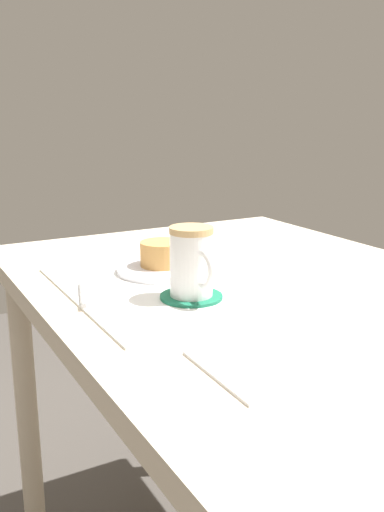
# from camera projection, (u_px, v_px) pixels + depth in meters

# --- Properties ---
(dining_table) EXTENTS (1.06, 0.76, 0.76)m
(dining_table) POSITION_uv_depth(u_px,v_px,m) (261.00, 334.00, 1.02)
(dining_table) COLOR beige
(dining_table) RESTS_ON ground_plane
(placemat) EXTENTS (0.42, 0.35, 0.00)m
(placemat) POSITION_uv_depth(u_px,v_px,m) (172.00, 286.00, 0.98)
(placemat) COLOR white
(placemat) RESTS_ON dining_table
(pastry_plate) EXTENTS (0.17, 0.17, 0.01)m
(pastry_plate) POSITION_uv_depth(u_px,v_px,m) (163.00, 268.00, 1.06)
(pastry_plate) COLOR white
(pastry_plate) RESTS_ON placemat
(pastry) EXTENTS (0.08, 0.08, 0.05)m
(pastry) POSITION_uv_depth(u_px,v_px,m) (162.00, 254.00, 1.05)
(pastry) COLOR tan
(pastry) RESTS_ON pastry_plate
(coffee_coaster) EXTENTS (0.10, 0.10, 0.00)m
(coffee_coaster) POSITION_uv_depth(u_px,v_px,m) (191.00, 297.00, 0.91)
(coffee_coaster) COLOR #196B4C
(coffee_coaster) RESTS_ON placemat
(coffee_mug) EXTENTS (0.10, 0.07, 0.11)m
(coffee_mug) POSITION_uv_depth(u_px,v_px,m) (192.00, 262.00, 0.90)
(coffee_mug) COLOR white
(coffee_mug) RESTS_ON coffee_coaster
(teaspoon) EXTENTS (0.13, 0.05, 0.01)m
(teaspoon) POSITION_uv_depth(u_px,v_px,m) (83.00, 293.00, 0.92)
(teaspoon) COLOR silver
(teaspoon) RESTS_ON placemat
(paper_napkin) EXTENTS (0.15, 0.15, 0.00)m
(paper_napkin) POSITION_uv_depth(u_px,v_px,m) (267.00, 364.00, 0.68)
(paper_napkin) COLOR white
(paper_napkin) RESTS_ON dining_table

